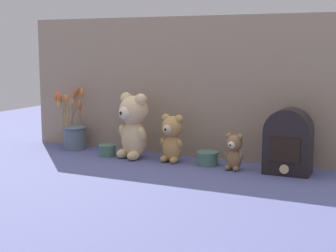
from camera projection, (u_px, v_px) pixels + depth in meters
ground_plane at (166, 162)px, 2.35m from camera, size 4.00×4.00×0.00m
backdrop_wall at (181, 87)px, 2.45m from camera, size 1.67×0.02×0.66m
teddy_bear_large at (133, 124)px, 2.41m from camera, size 0.17×0.16×0.31m
teddy_bear_medium at (172, 137)px, 2.33m from camera, size 0.12×0.11×0.22m
teddy_bear_small at (234, 151)px, 2.18m from camera, size 0.09×0.08×0.16m
flower_vase at (74, 132)px, 2.63m from camera, size 0.16×0.16×0.32m
vintage_radio at (288, 142)px, 2.12m from camera, size 0.19×0.13×0.27m
decorative_tin_tall at (107, 150)px, 2.48m from camera, size 0.08×0.08×0.05m
decorative_tin_short at (207, 158)px, 2.28m from camera, size 0.10×0.10×0.06m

